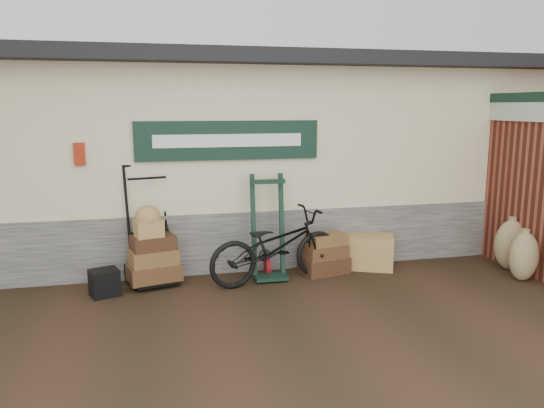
# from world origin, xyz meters

# --- Properties ---
(ground) EXTENTS (80.00, 80.00, 0.00)m
(ground) POSITION_xyz_m (0.00, 0.00, 0.00)
(ground) COLOR black
(ground) RESTS_ON ground
(station_building) EXTENTS (14.40, 4.10, 3.20)m
(station_building) POSITION_xyz_m (-0.01, 2.74, 1.61)
(station_building) COLOR #4C4C47
(station_building) RESTS_ON ground
(brick_outbuilding) EXTENTS (1.71, 4.51, 2.62)m
(brick_outbuilding) POSITION_xyz_m (4.70, 1.19, 1.30)
(brick_outbuilding) COLOR maroon
(brick_outbuilding) RESTS_ON ground
(porter_trolley) EXTENTS (0.96, 0.81, 1.67)m
(porter_trolley) POSITION_xyz_m (-1.44, 0.85, 0.84)
(porter_trolley) COLOR black
(porter_trolley) RESTS_ON ground
(green_barrow) EXTENTS (0.54, 0.46, 1.48)m
(green_barrow) POSITION_xyz_m (0.21, 0.66, 0.74)
(green_barrow) COLOR black
(green_barrow) RESTS_ON ground
(suitcase_stack) EXTENTS (0.76, 0.57, 0.60)m
(suitcase_stack) POSITION_xyz_m (1.05, 0.67, 0.30)
(suitcase_stack) COLOR #361811
(suitcase_stack) RESTS_ON ground
(wicker_hamper) EXTENTS (0.91, 0.77, 0.50)m
(wicker_hamper) POSITION_xyz_m (1.78, 0.78, 0.25)
(wicker_hamper) COLOR olive
(wicker_hamper) RESTS_ON ground
(black_trunk) EXTENTS (0.43, 0.40, 0.35)m
(black_trunk) POSITION_xyz_m (-2.03, 0.41, 0.17)
(black_trunk) COLOR black
(black_trunk) RESTS_ON ground
(bicycle) EXTENTS (1.07, 2.06, 1.14)m
(bicycle) POSITION_xyz_m (0.27, 0.44, 0.57)
(bicycle) COLOR black
(bicycle) RESTS_ON ground
(burlap_sack_left) EXTENTS (0.56, 0.50, 0.76)m
(burlap_sack_left) POSITION_xyz_m (3.83, 0.20, 0.38)
(burlap_sack_left) COLOR olive
(burlap_sack_left) RESTS_ON ground
(burlap_sack_right) EXTENTS (0.52, 0.47, 0.70)m
(burlap_sack_right) POSITION_xyz_m (3.67, -0.29, 0.35)
(burlap_sack_right) COLOR olive
(burlap_sack_right) RESTS_ON ground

